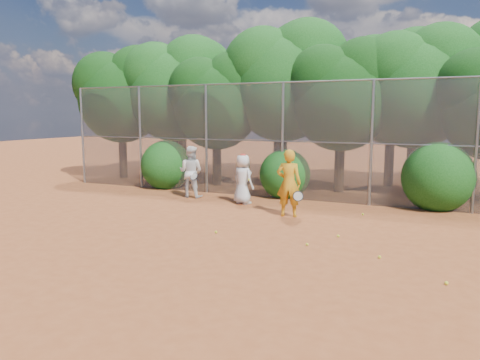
% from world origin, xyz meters
% --- Properties ---
extents(ground, '(80.00, 80.00, 0.00)m').
position_xyz_m(ground, '(0.00, 0.00, 0.00)').
color(ground, brown).
rests_on(ground, ground).
extents(fence_back, '(20.05, 0.09, 4.03)m').
position_xyz_m(fence_back, '(-0.12, 6.00, 2.05)').
color(fence_back, gray).
rests_on(fence_back, ground).
extents(tree_0, '(4.38, 3.81, 6.00)m').
position_xyz_m(tree_0, '(-9.44, 8.04, 3.93)').
color(tree_0, black).
rests_on(tree_0, ground).
extents(tree_1, '(4.64, 4.03, 6.35)m').
position_xyz_m(tree_1, '(-6.94, 8.54, 4.16)').
color(tree_1, black).
rests_on(tree_1, ground).
extents(tree_2, '(3.99, 3.47, 5.47)m').
position_xyz_m(tree_2, '(-4.45, 7.83, 3.58)').
color(tree_2, black).
rests_on(tree_2, ground).
extents(tree_3, '(4.89, 4.26, 6.70)m').
position_xyz_m(tree_3, '(-1.94, 8.84, 4.40)').
color(tree_3, black).
rests_on(tree_3, ground).
extents(tree_4, '(4.19, 3.64, 5.73)m').
position_xyz_m(tree_4, '(0.55, 8.24, 3.76)').
color(tree_4, black).
rests_on(tree_4, ground).
extents(tree_5, '(4.51, 3.92, 6.17)m').
position_xyz_m(tree_5, '(3.06, 9.04, 4.05)').
color(tree_5, black).
rests_on(tree_5, ground).
extents(tree_9, '(4.83, 4.20, 6.62)m').
position_xyz_m(tree_9, '(-7.94, 10.84, 4.34)').
color(tree_9, black).
rests_on(tree_9, ground).
extents(tree_10, '(5.15, 4.48, 7.06)m').
position_xyz_m(tree_10, '(-2.93, 11.05, 4.63)').
color(tree_10, black).
rests_on(tree_10, ground).
extents(tree_11, '(4.64, 4.03, 6.35)m').
position_xyz_m(tree_11, '(2.06, 10.64, 4.16)').
color(tree_11, black).
rests_on(tree_11, ground).
extents(bush_0, '(2.00, 2.00, 2.00)m').
position_xyz_m(bush_0, '(-6.00, 6.30, 1.00)').
color(bush_0, '#114512').
rests_on(bush_0, ground).
extents(bush_1, '(1.80, 1.80, 1.80)m').
position_xyz_m(bush_1, '(-1.00, 6.30, 0.90)').
color(bush_1, '#114512').
rests_on(bush_1, ground).
extents(bush_2, '(2.20, 2.20, 2.20)m').
position_xyz_m(bush_2, '(4.00, 6.30, 1.10)').
color(bush_2, '#114512').
rests_on(bush_2, ground).
extents(player_yellow, '(0.90, 0.60, 1.94)m').
position_xyz_m(player_yellow, '(0.16, 3.34, 0.97)').
color(player_yellow, orange).
rests_on(player_yellow, ground).
extents(player_teen, '(0.93, 0.78, 1.66)m').
position_xyz_m(player_teen, '(-1.82, 4.51, 0.82)').
color(player_teen, silver).
rests_on(player_teen, ground).
extents(player_white, '(0.94, 0.79, 1.82)m').
position_xyz_m(player_white, '(-4.01, 4.86, 0.91)').
color(player_white, silver).
rests_on(player_white, ground).
extents(ball_0, '(0.07, 0.07, 0.07)m').
position_xyz_m(ball_0, '(3.16, 0.32, 0.03)').
color(ball_0, yellow).
rests_on(ball_0, ground).
extents(ball_1, '(0.07, 0.07, 0.07)m').
position_xyz_m(ball_1, '(2.01, 1.61, 0.03)').
color(ball_1, yellow).
rests_on(ball_1, ground).
extents(ball_2, '(0.07, 0.07, 0.07)m').
position_xyz_m(ball_2, '(1.54, 0.60, 0.03)').
color(ball_2, yellow).
rests_on(ball_2, ground).
extents(ball_4, '(0.07, 0.07, 0.07)m').
position_xyz_m(ball_4, '(-0.84, 0.72, 0.03)').
color(ball_4, yellow).
rests_on(ball_4, ground).
extents(ball_5, '(0.07, 0.07, 0.07)m').
position_xyz_m(ball_5, '(2.09, 4.36, 0.03)').
color(ball_5, yellow).
rests_on(ball_5, ground).
extents(ball_6, '(0.07, 0.07, 0.07)m').
position_xyz_m(ball_6, '(4.44, -0.73, 0.03)').
color(ball_6, yellow).
rests_on(ball_6, ground).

